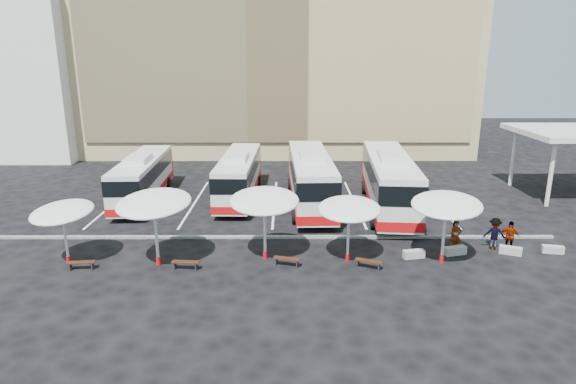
{
  "coord_description": "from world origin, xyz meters",
  "views": [
    {
      "loc": [
        0.93,
        -26.69,
        10.53
      ],
      "look_at": [
        1.0,
        3.0,
        2.2
      ],
      "focal_mm": 30.0,
      "sensor_mm": 36.0,
      "label": 1
    }
  ],
  "objects_px": {
    "bus_1": "(239,174)",
    "sunshade_0": "(62,212)",
    "bus_2": "(310,177)",
    "passenger_1": "(455,235)",
    "wood_bench_0": "(81,264)",
    "passenger_3": "(495,234)",
    "conc_bench_1": "(455,251)",
    "wood_bench_1": "(186,263)",
    "wood_bench_3": "(369,262)",
    "conc_bench_3": "(553,249)",
    "sunshade_1": "(154,203)",
    "bus_3": "(389,179)",
    "conc_bench_0": "(414,254)",
    "passenger_0": "(456,236)",
    "passenger_2": "(509,237)",
    "sunshade_2": "(264,201)",
    "sunshade_3": "(349,209)",
    "conc_bench_2": "(510,250)",
    "bus_0": "(143,177)",
    "sunshade_4": "(447,205)",
    "wood_bench_2": "(287,260)"
  },
  "relations": [
    {
      "from": "conc_bench_1",
      "to": "passenger_1",
      "type": "relative_size",
      "value": 0.75
    },
    {
      "from": "sunshade_2",
      "to": "conc_bench_0",
      "type": "bearing_deg",
      "value": 0.59
    },
    {
      "from": "sunshade_1",
      "to": "sunshade_4",
      "type": "distance_m",
      "value": 15.0
    },
    {
      "from": "bus_3",
      "to": "passenger_1",
      "type": "relative_size",
      "value": 8.2
    },
    {
      "from": "bus_2",
      "to": "wood_bench_0",
      "type": "xyz_separation_m",
      "value": [
        -12.31,
        -11.37,
        -1.78
      ]
    },
    {
      "from": "wood_bench_1",
      "to": "passenger_3",
      "type": "distance_m",
      "value": 17.19
    },
    {
      "from": "sunshade_3",
      "to": "passenger_2",
      "type": "xyz_separation_m",
      "value": [
        9.12,
        1.17,
        -2.01
      ]
    },
    {
      "from": "bus_1",
      "to": "sunshade_0",
      "type": "xyz_separation_m",
      "value": [
        -7.93,
        -12.23,
        0.95
      ]
    },
    {
      "from": "wood_bench_0",
      "to": "conc_bench_3",
      "type": "height_order",
      "value": "same"
    },
    {
      "from": "wood_bench_0",
      "to": "wood_bench_3",
      "type": "distance_m",
      "value": 14.8
    },
    {
      "from": "passenger_0",
      "to": "conc_bench_1",
      "type": "bearing_deg",
      "value": -110.55
    },
    {
      "from": "wood_bench_1",
      "to": "wood_bench_3",
      "type": "bearing_deg",
      "value": 0.61
    },
    {
      "from": "bus_2",
      "to": "sunshade_0",
      "type": "bearing_deg",
      "value": -143.37
    },
    {
      "from": "bus_1",
      "to": "wood_bench_3",
      "type": "relative_size",
      "value": 8.06
    },
    {
      "from": "bus_0",
      "to": "conc_bench_3",
      "type": "height_order",
      "value": "bus_0"
    },
    {
      "from": "bus_2",
      "to": "passenger_1",
      "type": "height_order",
      "value": "bus_2"
    },
    {
      "from": "sunshade_2",
      "to": "conc_bench_1",
      "type": "bearing_deg",
      "value": 2.89
    },
    {
      "from": "sunshade_0",
      "to": "conc_bench_2",
      "type": "xyz_separation_m",
      "value": [
        24.0,
        1.13,
        -2.61
      ]
    },
    {
      "from": "wood_bench_0",
      "to": "passenger_3",
      "type": "xyz_separation_m",
      "value": [
        22.33,
        2.71,
        0.6
      ]
    },
    {
      "from": "sunshade_1",
      "to": "conc_bench_3",
      "type": "distance_m",
      "value": 21.88
    },
    {
      "from": "conc_bench_0",
      "to": "passenger_0",
      "type": "bearing_deg",
      "value": 21.22
    },
    {
      "from": "sunshade_0",
      "to": "sunshade_2",
      "type": "bearing_deg",
      "value": 3.04
    },
    {
      "from": "passenger_0",
      "to": "bus_1",
      "type": "bearing_deg",
      "value": 135.89
    },
    {
      "from": "bus_0",
      "to": "sunshade_4",
      "type": "distance_m",
      "value": 22.42
    },
    {
      "from": "conc_bench_1",
      "to": "wood_bench_0",
      "type": "bearing_deg",
      "value": -174.57
    },
    {
      "from": "bus_3",
      "to": "bus_1",
      "type": "bearing_deg",
      "value": 170.93
    },
    {
      "from": "sunshade_0",
      "to": "conc_bench_3",
      "type": "relative_size",
      "value": 3.7
    },
    {
      "from": "sunshade_3",
      "to": "passenger_2",
      "type": "distance_m",
      "value": 9.42
    },
    {
      "from": "bus_2",
      "to": "passenger_3",
      "type": "xyz_separation_m",
      "value": [
        10.02,
        -8.67,
        -1.17
      ]
    },
    {
      "from": "conc_bench_3",
      "to": "wood_bench_1",
      "type": "bearing_deg",
      "value": -173.98
    },
    {
      "from": "bus_3",
      "to": "sunshade_4",
      "type": "distance_m",
      "value": 9.57
    },
    {
      "from": "passenger_3",
      "to": "passenger_2",
      "type": "bearing_deg",
      "value": 156.46
    },
    {
      "from": "sunshade_2",
      "to": "passenger_1",
      "type": "relative_size",
      "value": 2.33
    },
    {
      "from": "bus_1",
      "to": "sunshade_0",
      "type": "relative_size",
      "value": 2.82
    },
    {
      "from": "wood_bench_2",
      "to": "conc_bench_0",
      "type": "height_order",
      "value": "wood_bench_2"
    },
    {
      "from": "wood_bench_3",
      "to": "conc_bench_2",
      "type": "relative_size",
      "value": 1.24
    },
    {
      "from": "sunshade_3",
      "to": "conc_bench_2",
      "type": "xyz_separation_m",
      "value": [
        9.15,
        0.9,
        -2.71
      ]
    },
    {
      "from": "sunshade_3",
      "to": "conc_bench_1",
      "type": "height_order",
      "value": "sunshade_3"
    },
    {
      "from": "wood_bench_0",
      "to": "conc_bench_1",
      "type": "xyz_separation_m",
      "value": [
        19.89,
        1.89,
        -0.09
      ]
    },
    {
      "from": "bus_0",
      "to": "sunshade_2",
      "type": "height_order",
      "value": "sunshade_2"
    },
    {
      "from": "wood_bench_1",
      "to": "passenger_0",
      "type": "xyz_separation_m",
      "value": [
        14.67,
        2.44,
        0.56
      ]
    },
    {
      "from": "wood_bench_3",
      "to": "passenger_3",
      "type": "height_order",
      "value": "passenger_3"
    },
    {
      "from": "sunshade_1",
      "to": "passenger_2",
      "type": "xyz_separation_m",
      "value": [
        19.13,
        1.67,
        -2.47
      ]
    },
    {
      "from": "conc_bench_1",
      "to": "passenger_0",
      "type": "distance_m",
      "value": 0.87
    },
    {
      "from": "conc_bench_3",
      "to": "sunshade_4",
      "type": "bearing_deg",
      "value": -169.25
    },
    {
      "from": "conc_bench_2",
      "to": "conc_bench_3",
      "type": "bearing_deg",
      "value": 3.83
    },
    {
      "from": "bus_2",
      "to": "sunshade_3",
      "type": "bearing_deg",
      "value": -83.44
    },
    {
      "from": "bus_1",
      "to": "conc_bench_1",
      "type": "distance_m",
      "value": 17.19
    },
    {
      "from": "sunshade_1",
      "to": "bus_3",
      "type": "bearing_deg",
      "value": 34.91
    },
    {
      "from": "bus_0",
      "to": "conc_bench_2",
      "type": "relative_size",
      "value": 9.91
    }
  ]
}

